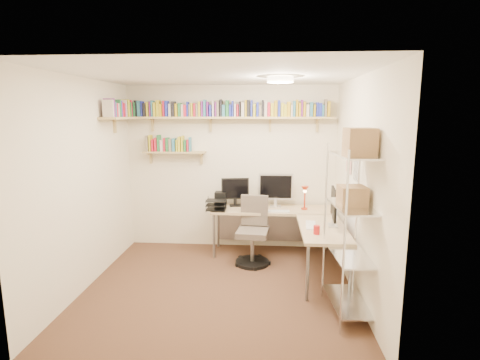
% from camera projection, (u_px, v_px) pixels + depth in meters
% --- Properties ---
extents(ground, '(3.20, 3.20, 0.00)m').
position_uv_depth(ground, '(219.00, 287.00, 4.54)').
color(ground, '#4C3020').
rests_on(ground, ground).
extents(room_shell, '(3.24, 3.04, 2.52)m').
position_uv_depth(room_shell, '(218.00, 161.00, 4.27)').
color(room_shell, '#F2E1C5').
rests_on(room_shell, ground).
extents(wall_shelves, '(3.12, 1.09, 0.80)m').
position_uv_depth(wall_shelves, '(202.00, 117.00, 5.48)').
color(wall_shelves, tan).
rests_on(wall_shelves, ground).
extents(corner_desk, '(1.85, 1.76, 1.20)m').
position_uv_depth(corner_desk, '(276.00, 213.00, 5.31)').
color(corner_desk, '#DAB28D').
rests_on(corner_desk, ground).
extents(office_chair, '(0.50, 0.50, 0.95)m').
position_uv_depth(office_chair, '(253.00, 235.00, 5.23)').
color(office_chair, black).
rests_on(office_chair, ground).
extents(wire_rack, '(0.44, 0.80, 1.95)m').
position_uv_depth(wire_rack, '(354.00, 195.00, 3.69)').
color(wire_rack, silver).
rests_on(wire_rack, ground).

